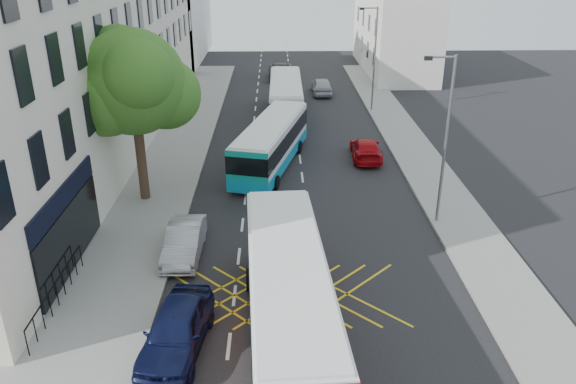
{
  "coord_description": "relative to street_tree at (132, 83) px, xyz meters",
  "views": [
    {
      "loc": [
        -1.53,
        -12.35,
        12.55
      ],
      "look_at": [
        -1.0,
        10.93,
        2.2
      ],
      "focal_mm": 35.0,
      "sensor_mm": 36.0,
      "label": 1
    }
  ],
  "objects": [
    {
      "name": "pavement_left",
      "position": [
        0.01,
        0.03,
        -6.22
      ],
      "size": [
        5.0,
        70.0,
        0.15
      ],
      "primitive_type": "cube",
      "color": "gray",
      "rests_on": "ground"
    },
    {
      "name": "pavement_right",
      "position": [
        16.01,
        0.03,
        -6.22
      ],
      "size": [
        3.0,
        70.0,
        0.15
      ],
      "primitive_type": "cube",
      "color": "gray",
      "rests_on": "ground"
    },
    {
      "name": "red_hatchback",
      "position": [
        12.68,
        6.1,
        -5.64
      ],
      "size": [
        2.03,
        4.54,
        1.29
      ],
      "primitive_type": "imported",
      "rotation": [
        0.0,
        0.0,
        3.09
      ],
      "color": "#A2060D",
      "rests_on": "ground"
    },
    {
      "name": "bus_mid",
      "position": [
        6.69,
        4.81,
        -4.8
      ],
      "size": [
        4.8,
        10.35,
        2.83
      ],
      "rotation": [
        0.0,
        0.0,
        -0.25
      ],
      "color": "silver",
      "rests_on": "ground"
    },
    {
      "name": "distant_car_silver",
      "position": [
        11.17,
        22.81,
        -5.55
      ],
      "size": [
        1.8,
        4.35,
        1.48
      ],
      "primitive_type": "imported",
      "rotation": [
        0.0,
        0.0,
        3.15
      ],
      "color": "#ADB0B5",
      "rests_on": "ground"
    },
    {
      "name": "terrace_main",
      "position": [
        -5.49,
        9.52,
        0.46
      ],
      "size": [
        8.3,
        45.0,
        13.5
      ],
      "color": "beige",
      "rests_on": "ground"
    },
    {
      "name": "lamp_near",
      "position": [
        14.71,
        -2.97,
        -1.68
      ],
      "size": [
        1.45,
        0.15,
        8.0
      ],
      "color": "slate",
      "rests_on": "pavement_right"
    },
    {
      "name": "lamp_far",
      "position": [
        14.71,
        17.03,
        -1.68
      ],
      "size": [
        1.45,
        0.15,
        8.0
      ],
      "color": "slate",
      "rests_on": "pavement_right"
    },
    {
      "name": "terrace_far",
      "position": [
        -5.49,
        40.03,
        -1.29
      ],
      "size": [
        8.0,
        20.0,
        10.0
      ],
      "primitive_type": "cube",
      "color": "silver",
      "rests_on": "ground"
    },
    {
      "name": "parked_car_silver",
      "position": [
        2.95,
        -5.81,
        -5.6
      ],
      "size": [
        1.5,
        4.22,
        1.39
      ],
      "primitive_type": "imported",
      "rotation": [
        0.0,
        0.0,
        -0.01
      ],
      "color": "#A3A6AB",
      "rests_on": "ground"
    },
    {
      "name": "distant_car_grey",
      "position": [
        7.58,
        29.02,
        -5.56
      ],
      "size": [
        2.57,
        5.36,
        1.47
      ],
      "primitive_type": "imported",
      "rotation": [
        0.0,
        0.0,
        0.03
      ],
      "color": "#3D4045",
      "rests_on": "ground"
    },
    {
      "name": "railings",
      "position": [
        -1.19,
        -9.67,
        -5.57
      ],
      "size": [
        0.08,
        5.6,
        1.14
      ],
      "primitive_type": null,
      "color": "black",
      "rests_on": "pavement_left"
    },
    {
      "name": "bus_near",
      "position": [
        7.34,
        -11.56,
        -4.63
      ],
      "size": [
        3.26,
        11.34,
        3.15
      ],
      "rotation": [
        0.0,
        0.0,
        0.06
      ],
      "color": "silver",
      "rests_on": "ground"
    },
    {
      "name": "parked_car_blue",
      "position": [
        3.61,
        -12.05,
        -5.5
      ],
      "size": [
        2.38,
        4.81,
        1.57
      ],
      "primitive_type": "imported",
      "rotation": [
        0.0,
        0.0,
        -0.12
      ],
      "color": "#0D1236",
      "rests_on": "ground"
    },
    {
      "name": "building_right",
      "position": [
        19.51,
        33.03,
        -2.29
      ],
      "size": [
        6.0,
        18.0,
        8.0
      ],
      "primitive_type": "cube",
      "color": "silver",
      "rests_on": "ground"
    },
    {
      "name": "street_tree",
      "position": [
        0.0,
        0.0,
        0.0
      ],
      "size": [
        6.3,
        5.7,
        8.8
      ],
      "color": "#382619",
      "rests_on": "pavement_left"
    },
    {
      "name": "bus_far",
      "position": [
        7.79,
        15.54,
        -4.74
      ],
      "size": [
        2.71,
        10.51,
        2.95
      ],
      "rotation": [
        0.0,
        0.0,
        -0.01
      ],
      "color": "silver",
      "rests_on": "ground"
    }
  ]
}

